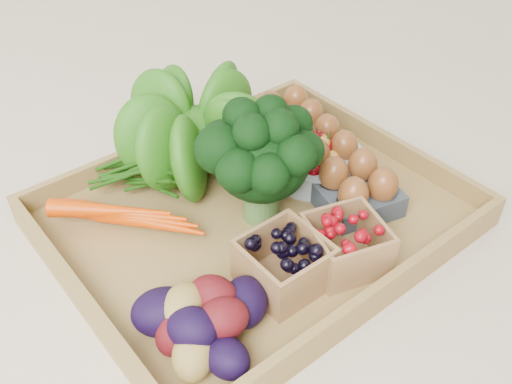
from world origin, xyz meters
TOP-DOWN VIEW (x-y plane):
  - ground at (0.00, 0.00)m, footprint 4.00×4.00m
  - tray at (0.00, 0.00)m, footprint 0.55×0.45m
  - carrots at (-0.16, 0.10)m, footprint 0.18×0.13m
  - lettuce at (0.01, 0.15)m, footprint 0.17×0.17m
  - broccoli at (0.01, -0.00)m, footprint 0.17×0.17m
  - cherry_bowl at (0.14, 0.02)m, footprint 0.15×0.15m
  - egg_carton at (0.15, 0.03)m, footprint 0.18×0.33m
  - potatoes at (-0.18, -0.12)m, footprint 0.16×0.16m
  - punnet_blackberry at (-0.05, -0.12)m, footprint 0.10×0.10m
  - punnet_raspberry at (0.03, -0.14)m, footprint 0.12×0.12m

SIDE VIEW (x-z plane):
  - ground at x=0.00m, z-range 0.00..0.00m
  - tray at x=0.00m, z-range 0.00..0.01m
  - egg_carton at x=0.15m, z-range 0.01..0.05m
  - cherry_bowl at x=0.14m, z-range 0.01..0.05m
  - carrots at x=-0.16m, z-range 0.01..0.06m
  - punnet_raspberry at x=0.03m, z-range 0.01..0.08m
  - punnet_blackberry at x=-0.05m, z-range 0.01..0.08m
  - potatoes at x=-0.18m, z-range 0.01..0.11m
  - broccoli at x=0.01m, z-range 0.02..0.15m
  - lettuce at x=0.01m, z-range 0.02..0.19m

